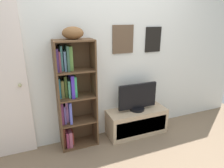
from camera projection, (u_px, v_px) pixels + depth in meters
back_wall at (111, 59)px, 2.86m from camera, size 4.80×0.08×2.33m
bookshelf at (72, 95)px, 2.65m from camera, size 0.50×0.28×1.48m
football at (73, 33)px, 2.39m from camera, size 0.29×0.21×0.15m
tv_stand at (137, 121)px, 3.10m from camera, size 0.92×0.36×0.39m
television at (138, 98)px, 2.98m from camera, size 0.60×0.22×0.42m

